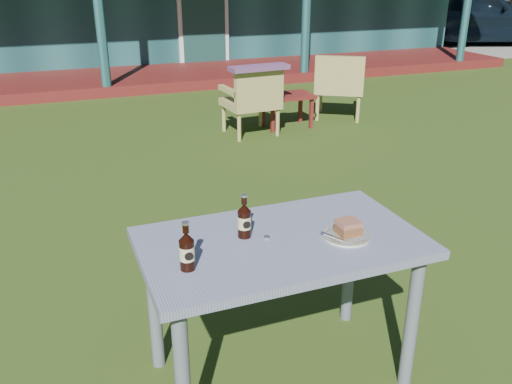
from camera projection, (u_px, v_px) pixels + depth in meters
name	position (u px, v px, depth m)	size (l,w,h in m)	color
ground	(192.00, 232.00, 3.96)	(80.00, 80.00, 0.00)	#334916
gravel_strip	(483.00, 38.00, 14.79)	(9.00, 6.00, 0.02)	gray
car_near	(468.00, 14.00, 13.29)	(1.70, 4.23, 1.44)	black
cafe_table	(281.00, 259.00, 2.35)	(1.20, 0.70, 0.72)	slate
plate	(347.00, 235.00, 2.32)	(0.20, 0.20, 0.01)	silver
cake_slice	(348.00, 227.00, 2.31)	(0.09, 0.09, 0.06)	brown
fork	(334.00, 237.00, 2.29)	(0.01, 0.14, 0.00)	silver
cola_bottle_near	(244.00, 220.00, 2.30)	(0.06, 0.06, 0.20)	black
cola_bottle_far	(187.00, 251.00, 2.05)	(0.06, 0.06, 0.20)	black
bottle_cap	(267.00, 237.00, 2.32)	(0.03, 0.03, 0.01)	silver
armchair_left	(253.00, 98.00, 6.08)	(0.61, 0.57, 0.77)	tan
armchair_right	(340.00, 83.00, 6.77)	(0.80, 0.79, 0.81)	tan
floral_throw	(259.00, 68.00, 5.82)	(0.66, 0.20, 0.05)	#653E66
side_table	(287.00, 99.00, 6.43)	(0.60, 0.40, 0.40)	maroon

